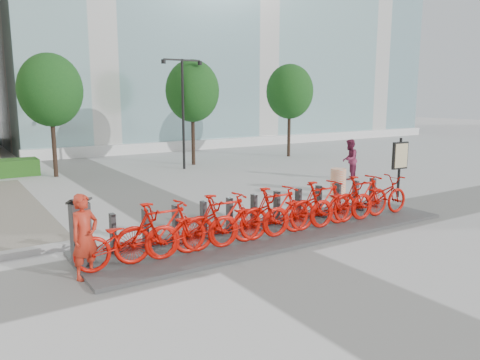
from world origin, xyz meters
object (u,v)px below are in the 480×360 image
worker_red (85,237)px  map_sign (400,158)px  construction_barrel (338,183)px  kiosk (81,233)px  pedestrian (350,159)px  bike_0 (127,239)px

worker_red → map_sign: map_sign is taller
construction_barrel → kiosk: bearing=-166.9°
worker_red → pedestrian: (11.84, 4.91, 0.02)m
worker_red → construction_barrel: bearing=-8.4°
worker_red → map_sign: bearing=-16.2°
kiosk → construction_barrel: kiosk is taller
bike_0 → worker_red: worker_red is taller
pedestrian → construction_barrel: size_ratio=1.67×
worker_red → construction_barrel: 9.34m
kiosk → worker_red: 0.54m
kiosk → worker_red: (-0.06, -0.54, 0.07)m
map_sign → worker_red: bearing=-168.3°
worker_red → map_sign: (10.76, 1.59, 0.52)m
pedestrian → map_sign: 3.53m
pedestrian → worker_red: bearing=-7.8°
kiosk → map_sign: map_sign is taller
worker_red → construction_barrel: size_ratio=1.63×
kiosk → worker_red: bearing=-99.0°
construction_barrel → worker_red: bearing=-163.8°
pedestrian → construction_barrel: (-2.88, -2.30, -0.33)m
construction_barrel → map_sign: map_sign is taller
bike_0 → worker_red: size_ratio=1.29×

